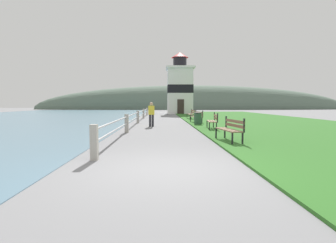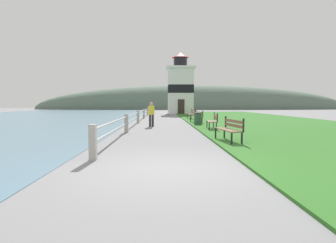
# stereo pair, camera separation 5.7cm
# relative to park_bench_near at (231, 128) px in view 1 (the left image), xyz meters

# --- Properties ---
(ground_plane) EXTENTS (160.00, 160.00, 0.00)m
(ground_plane) POSITION_rel_park_bench_near_xyz_m (-2.51, -4.00, -0.54)
(ground_plane) COLOR slate
(grass_verge) EXTENTS (12.00, 46.55, 0.06)m
(grass_verge) POSITION_rel_park_bench_near_xyz_m (5.38, 11.52, -0.51)
(grass_verge) COLOR #2D6623
(grass_verge) RESTS_ON ground_plane
(seawall_railing) EXTENTS (0.18, 25.56, 0.92)m
(seawall_railing) POSITION_rel_park_bench_near_xyz_m (-4.31, 9.69, 0.01)
(seawall_railing) COLOR #A8A399
(seawall_railing) RESTS_ON ground_plane
(park_bench_near) EXTENTS (0.69, 1.73, 0.94)m
(park_bench_near) POSITION_rel_park_bench_near_xyz_m (0.00, 0.00, 0.00)
(park_bench_near) COLOR brown
(park_bench_near) RESTS_ON ground_plane
(park_bench_midway) EXTENTS (0.63, 1.65, 0.94)m
(park_bench_midway) POSITION_rel_park_bench_near_xyz_m (0.29, 4.69, -0.00)
(park_bench_midway) COLOR brown
(park_bench_midway) RESTS_ON ground_plane
(park_bench_far) EXTENTS (0.71, 2.00, 0.94)m
(park_bench_far) POSITION_rel_park_bench_near_xyz_m (0.07, 9.55, 0.00)
(park_bench_far) COLOR brown
(park_bench_far) RESTS_ON ground_plane
(park_bench_by_lighthouse) EXTENTS (0.56, 1.89, 0.94)m
(park_bench_by_lighthouse) POSITION_rel_park_bench_near_xyz_m (0.18, 14.06, 0.00)
(park_bench_by_lighthouse) COLOR brown
(park_bench_by_lighthouse) RESTS_ON ground_plane
(lighthouse) EXTENTS (3.92, 3.92, 8.53)m
(lighthouse) POSITION_rel_park_bench_near_xyz_m (0.06, 27.19, 3.14)
(lighthouse) COLOR white
(lighthouse) RESTS_ON ground_plane
(person_strolling) EXTENTS (0.39, 0.24, 1.53)m
(person_strolling) POSITION_rel_park_bench_near_xyz_m (-3.20, 6.73, 0.29)
(person_strolling) COLOR #28282D
(person_strolling) RESTS_ON ground_plane
(trash_bin) EXTENTS (0.54, 0.54, 0.84)m
(trash_bin) POSITION_rel_park_bench_near_xyz_m (-0.13, 7.76, -0.11)
(trash_bin) COLOR #2D5138
(trash_bin) RESTS_ON ground_plane
(distant_hillside) EXTENTS (80.00, 16.00, 12.00)m
(distant_hillside) POSITION_rel_park_bench_near_xyz_m (5.49, 57.04, -0.54)
(distant_hillside) COLOR #566B5B
(distant_hillside) RESTS_ON ground_plane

